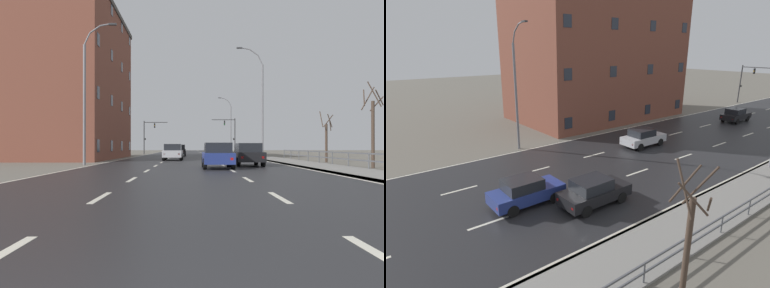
% 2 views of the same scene
% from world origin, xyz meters
% --- Properties ---
extents(ground_plane, '(160.00, 160.00, 0.12)m').
position_xyz_m(ground_plane, '(0.00, 48.00, -0.06)').
color(ground_plane, '#666056').
extents(road_asphalt_strip, '(14.00, 120.00, 0.03)m').
position_xyz_m(road_asphalt_strip, '(0.00, 60.00, 0.01)').
color(road_asphalt_strip, '#232326').
rests_on(road_asphalt_strip, ground).
extents(sidewalk_right, '(3.00, 120.00, 0.12)m').
position_xyz_m(sidewalk_right, '(8.43, 60.00, 0.06)').
color(sidewalk_right, gray).
rests_on(sidewalk_right, ground).
extents(guardrail, '(0.07, 29.59, 1.00)m').
position_xyz_m(guardrail, '(9.85, 22.39, 0.71)').
color(guardrail, '#515459').
rests_on(guardrail, ground).
extents(street_lamp_midground, '(2.80, 0.24, 11.74)m').
position_xyz_m(street_lamp_midground, '(7.43, 37.20, 5.72)').
color(street_lamp_midground, slate).
rests_on(street_lamp_midground, ground).
extents(street_lamp_distant, '(2.46, 0.24, 10.40)m').
position_xyz_m(street_lamp_distant, '(7.44, 67.82, 5.09)').
color(street_lamp_distant, slate).
rests_on(street_lamp_distant, ground).
extents(street_lamp_left_bank, '(2.42, 0.24, 10.27)m').
position_xyz_m(street_lamp_left_bank, '(-7.45, 24.95, 5.03)').
color(street_lamp_left_bank, slate).
rests_on(street_lamp_left_bank, ground).
extents(traffic_signal_right, '(4.13, 0.36, 6.24)m').
position_xyz_m(traffic_signal_right, '(7.23, 63.98, 4.01)').
color(traffic_signal_right, '#38383A').
rests_on(traffic_signal_right, ground).
extents(traffic_signal_left, '(4.16, 0.36, 5.75)m').
position_xyz_m(traffic_signal_left, '(-7.19, 63.44, 3.73)').
color(traffic_signal_left, '#38383A').
rests_on(traffic_signal_left, ground).
extents(car_near_left, '(1.84, 4.10, 1.57)m').
position_xyz_m(car_near_left, '(1.69, 20.63, 0.80)').
color(car_near_left, navy).
rests_on(car_near_left, ground).
extents(car_far_right, '(1.91, 4.14, 1.57)m').
position_xyz_m(car_far_right, '(-1.60, 33.99, 0.80)').
color(car_far_right, '#B7B7BC').
rests_on(car_far_right, ground).
extents(car_far_left, '(1.86, 4.11, 1.57)m').
position_xyz_m(car_far_left, '(3.99, 23.61, 0.80)').
color(car_far_left, black).
rests_on(car_far_left, ground).
extents(car_mid_centre, '(1.87, 4.12, 1.57)m').
position_xyz_m(car_mid_centre, '(-1.44, 49.95, 0.80)').
color(car_mid_centre, black).
rests_on(car_mid_centre, ground).
extents(brick_building, '(12.37, 19.99, 16.29)m').
position_xyz_m(brick_building, '(-14.00, 39.05, 8.16)').
color(brick_building, brown).
rests_on(brick_building, ground).
extents(bare_tree_near, '(1.31, 1.36, 5.36)m').
position_xyz_m(bare_tree_near, '(11.39, 21.09, 2.50)').
color(bare_tree_near, '#423328').
rests_on(bare_tree_near, ground).
extents(bare_tree_mid, '(1.07, 1.15, 4.36)m').
position_xyz_m(bare_tree_mid, '(11.58, 29.65, 1.94)').
color(bare_tree_mid, '#423328').
rests_on(bare_tree_mid, ground).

